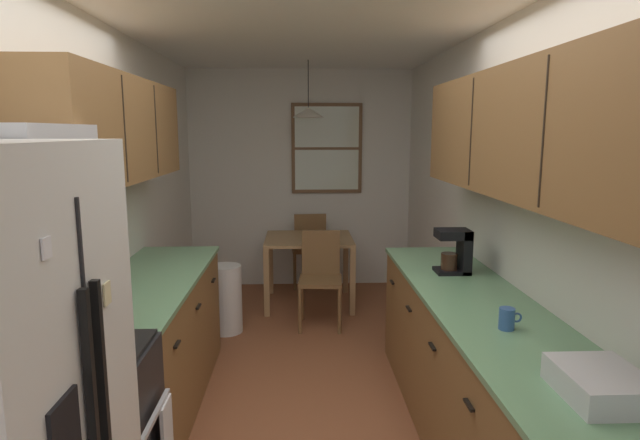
{
  "coord_description": "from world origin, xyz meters",
  "views": [
    {
      "loc": [
        -0.02,
        -2.6,
        1.84
      ],
      "look_at": [
        0.13,
        1.23,
        1.19
      ],
      "focal_mm": 29.43,
      "sensor_mm": 36.0,
      "label": 1
    }
  ],
  "objects_px": {
    "dining_chair_far": "(309,246)",
    "trash_bin": "(226,299)",
    "coffee_maker": "(457,250)",
    "storage_canister": "(108,300)",
    "table_serving_bowl": "(316,235)",
    "dining_table": "(309,248)",
    "dining_chair_near": "(321,274)",
    "mug_by_coffeemaker": "(507,319)",
    "microwave_over_range": "(22,170)",
    "dish_rack": "(601,384)"
  },
  "relations": [
    {
      "from": "dining_table",
      "to": "dining_chair_near",
      "type": "bearing_deg",
      "value": -80.86
    },
    {
      "from": "trash_bin",
      "to": "coffee_maker",
      "type": "distance_m",
      "value": 2.28
    },
    {
      "from": "mug_by_coffeemaker",
      "to": "dining_chair_far",
      "type": "bearing_deg",
      "value": 103.27
    },
    {
      "from": "dish_rack",
      "to": "dining_chair_near",
      "type": "bearing_deg",
      "value": 105.5
    },
    {
      "from": "storage_canister",
      "to": "table_serving_bowl",
      "type": "relative_size",
      "value": 1.04
    },
    {
      "from": "dining_table",
      "to": "storage_canister",
      "type": "distance_m",
      "value": 3.07
    },
    {
      "from": "dining_chair_near",
      "to": "dining_chair_far",
      "type": "xyz_separation_m",
      "value": [
        -0.08,
        1.23,
        0.0
      ]
    },
    {
      "from": "dining_chair_far",
      "to": "trash_bin",
      "type": "xyz_separation_m",
      "value": [
        -0.8,
        -1.39,
        -0.18
      ]
    },
    {
      "from": "coffee_maker",
      "to": "dish_rack",
      "type": "xyz_separation_m",
      "value": [
        0.02,
        -1.68,
        -0.11
      ]
    },
    {
      "from": "dining_chair_near",
      "to": "dish_rack",
      "type": "relative_size",
      "value": 2.65
    },
    {
      "from": "microwave_over_range",
      "to": "dining_chair_far",
      "type": "bearing_deg",
      "value": 73.07
    },
    {
      "from": "microwave_over_range",
      "to": "trash_bin",
      "type": "distance_m",
      "value": 2.94
    },
    {
      "from": "dining_chair_far",
      "to": "mug_by_coffeemaker",
      "type": "distance_m",
      "value": 3.83
    },
    {
      "from": "coffee_maker",
      "to": "trash_bin",
      "type": "bearing_deg",
      "value": 143.37
    },
    {
      "from": "dining_chair_near",
      "to": "storage_canister",
      "type": "relative_size",
      "value": 4.86
    },
    {
      "from": "dining_table",
      "to": "trash_bin",
      "type": "xyz_separation_m",
      "value": [
        -0.78,
        -0.78,
        -0.3
      ]
    },
    {
      "from": "trash_bin",
      "to": "dish_rack",
      "type": "xyz_separation_m",
      "value": [
        1.75,
        -2.97,
        0.63
      ]
    },
    {
      "from": "microwave_over_range",
      "to": "dining_table",
      "type": "distance_m",
      "value": 3.71
    },
    {
      "from": "microwave_over_range",
      "to": "dining_chair_near",
      "type": "relative_size",
      "value": 0.69
    },
    {
      "from": "trash_bin",
      "to": "coffee_maker",
      "type": "bearing_deg",
      "value": -36.63
    },
    {
      "from": "coffee_maker",
      "to": "table_serving_bowl",
      "type": "height_order",
      "value": "coffee_maker"
    },
    {
      "from": "dining_chair_near",
      "to": "microwave_over_range",
      "type": "bearing_deg",
      "value": -115.23
    },
    {
      "from": "dining_chair_far",
      "to": "trash_bin",
      "type": "relative_size",
      "value": 1.43
    },
    {
      "from": "dining_chair_near",
      "to": "trash_bin",
      "type": "height_order",
      "value": "dining_chair_near"
    },
    {
      "from": "microwave_over_range",
      "to": "dish_rack",
      "type": "xyz_separation_m",
      "value": [
        2.16,
        -0.4,
        -0.74
      ]
    },
    {
      "from": "microwave_over_range",
      "to": "storage_canister",
      "type": "distance_m",
      "value": 0.87
    },
    {
      "from": "dining_chair_far",
      "to": "coffee_maker",
      "type": "xyz_separation_m",
      "value": [
        0.93,
        -2.68,
        0.56
      ]
    },
    {
      "from": "dining_table",
      "to": "dining_chair_far",
      "type": "relative_size",
      "value": 1.02
    },
    {
      "from": "dish_rack",
      "to": "microwave_over_range",
      "type": "bearing_deg",
      "value": 169.48
    },
    {
      "from": "storage_canister",
      "to": "mug_by_coffeemaker",
      "type": "height_order",
      "value": "storage_canister"
    },
    {
      "from": "dining_table",
      "to": "storage_canister",
      "type": "xyz_separation_m",
      "value": [
        -1.08,
        -2.85,
        0.38
      ]
    },
    {
      "from": "dining_chair_far",
      "to": "dish_rack",
      "type": "height_order",
      "value": "dish_rack"
    },
    {
      "from": "dining_table",
      "to": "trash_bin",
      "type": "distance_m",
      "value": 1.14
    },
    {
      "from": "dining_table",
      "to": "mug_by_coffeemaker",
      "type": "xyz_separation_m",
      "value": [
        0.89,
        -3.09,
        0.34
      ]
    },
    {
      "from": "dining_table",
      "to": "trash_bin",
      "type": "relative_size",
      "value": 1.45
    },
    {
      "from": "dining_chair_near",
      "to": "trash_bin",
      "type": "bearing_deg",
      "value": -169.34
    },
    {
      "from": "mug_by_coffeemaker",
      "to": "table_serving_bowl",
      "type": "xyz_separation_m",
      "value": [
        -0.82,
        3.06,
        -0.19
      ]
    },
    {
      "from": "dining_chair_near",
      "to": "storage_canister",
      "type": "bearing_deg",
      "value": -117.86
    },
    {
      "from": "dining_table",
      "to": "dining_chair_far",
      "type": "bearing_deg",
      "value": 88.45
    },
    {
      "from": "mug_by_coffeemaker",
      "to": "trash_bin",
      "type": "bearing_deg",
      "value": 125.87
    },
    {
      "from": "coffee_maker",
      "to": "table_serving_bowl",
      "type": "bearing_deg",
      "value": 113.4
    },
    {
      "from": "dining_table",
      "to": "table_serving_bowl",
      "type": "height_order",
      "value": "table_serving_bowl"
    },
    {
      "from": "dining_table",
      "to": "storage_canister",
      "type": "bearing_deg",
      "value": -110.8
    },
    {
      "from": "microwave_over_range",
      "to": "dining_chair_near",
      "type": "bearing_deg",
      "value": 64.77
    },
    {
      "from": "dining_chair_near",
      "to": "coffee_maker",
      "type": "relative_size",
      "value": 3.04
    },
    {
      "from": "microwave_over_range",
      "to": "dining_chair_near",
      "type": "distance_m",
      "value": 3.25
    },
    {
      "from": "dining_table",
      "to": "dining_chair_far",
      "type": "xyz_separation_m",
      "value": [
        0.02,
        0.61,
        -0.12
      ]
    },
    {
      "from": "microwave_over_range",
      "to": "mug_by_coffeemaker",
      "type": "xyz_separation_m",
      "value": [
        2.08,
        0.26,
        -0.74
      ]
    },
    {
      "from": "storage_canister",
      "to": "coffee_maker",
      "type": "relative_size",
      "value": 0.63
    },
    {
      "from": "trash_bin",
      "to": "dish_rack",
      "type": "height_order",
      "value": "dish_rack"
    }
  ]
}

